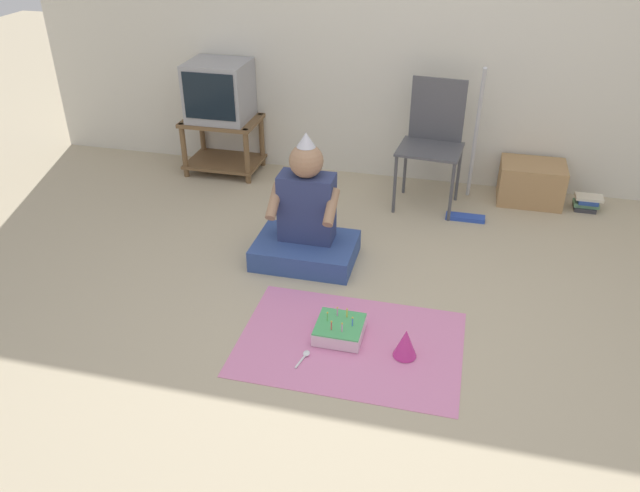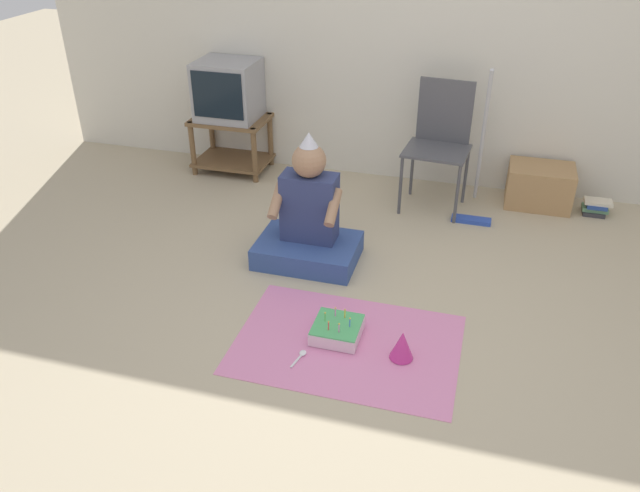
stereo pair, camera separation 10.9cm
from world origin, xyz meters
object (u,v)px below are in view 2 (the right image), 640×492
Objects in this scene: tv at (228,90)px; birthday_cake at (337,330)px; party_hat_blue at (402,345)px; dust_mop at (477,177)px; book_pile at (596,207)px; cardboard_box_stack at (539,186)px; folding_chair at (440,136)px; person_seated at (308,223)px.

birthday_cake is at bearing -54.04° from tv.
dust_mop is at bearing 82.00° from party_hat_blue.
tv reaches higher than book_pile.
tv is at bearing 125.96° from birthday_cake.
folding_chair is at bearing -165.64° from cardboard_box_stack.
book_pile is 2.41m from birthday_cake.
person_seated is at bearing -139.61° from cardboard_box_stack.
tv reaches higher than party_hat_blue.
dust_mop is 4.33× the size of birthday_cake.
book_pile is at bearing -6.83° from cardboard_box_stack.
dust_mop reaches higher than party_hat_blue.
cardboard_box_stack is 2.93× the size of party_hat_blue.
person_seated reaches higher than party_hat_blue.
book_pile is at bearing 7.03° from folding_chair.
folding_chair is at bearing 155.52° from dust_mop.
person_seated is (1.03, -1.21, -0.43)m from tv.
book_pile is (1.17, 0.14, -0.48)m from folding_chair.
folding_chair is 1.08× the size of person_seated.
dust_mop is 1.74m from party_hat_blue.
folding_chair is 1.27m from book_pile.
folding_chair reaches higher than person_seated.
person_seated is at bearing -49.59° from tv.
birthday_cake is (-0.60, -1.63, -0.26)m from dust_mop.
party_hat_blue is at bearing -88.18° from folding_chair.
cardboard_box_stack is 1.89m from person_seated.
birthday_cake reaches higher than book_pile.
party_hat_blue reaches higher than birthday_cake.
cardboard_box_stack is at bearing 0.34° from tv.
tv is 2.07m from dust_mop.
person_seated is (-0.98, -0.90, -0.05)m from dust_mop.
tv is at bearing -179.66° from cardboard_box_stack.
party_hat_blue is (-1.11, -1.99, 0.03)m from book_pile.
book_pile is 2.28m from party_hat_blue.
book_pile is 1.24× the size of party_hat_blue.
birthday_cake is at bearing -99.78° from folding_chair.
dust_mop is (0.30, -0.14, -0.22)m from folding_chair.
cardboard_box_stack is at bearing 40.39° from person_seated.
cardboard_box_stack is at bearing 71.15° from party_hat_blue.
dust_mop is 1.33m from person_seated.
dust_mop reaches higher than person_seated.
folding_chair is at bearing -172.97° from book_pile.
birthday_cake is at bearing -127.62° from book_pile.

